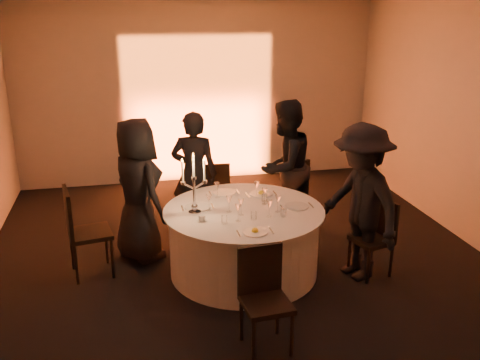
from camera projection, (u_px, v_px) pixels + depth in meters
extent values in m
plane|color=black|center=(244.00, 271.00, 6.20)|extent=(7.00, 7.00, 0.00)
plane|color=beige|center=(198.00, 93.00, 8.96)|extent=(7.00, 0.00, 7.00)
plane|color=beige|center=(410.00, 336.00, 2.48)|extent=(7.00, 0.00, 7.00)
cube|color=black|center=(203.00, 181.00, 9.14)|extent=(0.25, 0.12, 0.10)
cylinder|color=black|center=(244.00, 270.00, 6.19)|extent=(0.60, 0.60, 0.03)
cylinder|color=black|center=(244.00, 242.00, 6.08)|extent=(0.20, 0.20, 0.75)
cylinder|color=white|center=(244.00, 242.00, 6.08)|extent=(1.68, 1.68, 0.75)
cylinder|color=white|center=(244.00, 210.00, 5.95)|extent=(1.80, 1.80, 0.02)
cube|color=black|center=(90.00, 233.00, 5.99)|extent=(0.53, 0.53, 0.05)
cube|color=black|center=(68.00, 213.00, 5.82)|extent=(0.12, 0.46, 0.52)
cylinder|color=black|center=(112.00, 258.00, 5.97)|extent=(0.04, 0.04, 0.49)
cylinder|color=black|center=(106.00, 244.00, 6.31)|extent=(0.04, 0.04, 0.49)
cylinder|color=black|center=(76.00, 265.00, 5.83)|extent=(0.04, 0.04, 0.49)
cylinder|color=black|center=(72.00, 250.00, 6.17)|extent=(0.04, 0.04, 0.49)
cube|color=black|center=(215.00, 191.00, 7.55)|extent=(0.40, 0.40, 0.05)
cube|color=black|center=(216.00, 179.00, 7.31)|extent=(0.38, 0.05, 0.44)
cylinder|color=black|center=(224.00, 201.00, 7.80)|extent=(0.04, 0.04, 0.41)
cylinder|color=black|center=(202.00, 202.00, 7.74)|extent=(0.04, 0.04, 0.41)
cylinder|color=black|center=(228.00, 209.00, 7.49)|extent=(0.04, 0.04, 0.41)
cylinder|color=black|center=(205.00, 210.00, 7.44)|extent=(0.04, 0.04, 0.41)
cube|color=black|center=(290.00, 191.00, 7.57)|extent=(0.54, 0.54, 0.05)
cube|color=black|center=(300.00, 177.00, 7.38)|extent=(0.34, 0.25, 0.44)
cylinder|color=black|center=(287.00, 199.00, 7.86)|extent=(0.04, 0.04, 0.41)
cylinder|color=black|center=(273.00, 205.00, 7.63)|extent=(0.04, 0.04, 0.41)
cylinder|color=black|center=(306.00, 205.00, 7.65)|extent=(0.04, 0.04, 0.41)
cylinder|color=black|center=(291.00, 211.00, 7.42)|extent=(0.04, 0.04, 0.41)
cube|color=black|center=(371.00, 240.00, 6.01)|extent=(0.47, 0.47, 0.05)
cube|color=black|center=(385.00, 218.00, 6.01)|extent=(0.14, 0.38, 0.44)
cylinder|color=black|center=(349.00, 254.00, 6.14)|extent=(0.04, 0.04, 0.41)
cylinder|color=black|center=(368.00, 266.00, 5.87)|extent=(0.04, 0.04, 0.41)
cylinder|color=black|center=(372.00, 249.00, 6.29)|extent=(0.04, 0.04, 0.41)
cylinder|color=black|center=(391.00, 260.00, 6.01)|extent=(0.04, 0.04, 0.41)
cube|color=black|center=(266.00, 304.00, 4.69)|extent=(0.44, 0.44, 0.05)
cube|color=black|center=(260.00, 269.00, 4.77)|extent=(0.41, 0.07, 0.47)
cylinder|color=black|center=(254.00, 342.00, 4.55)|extent=(0.04, 0.04, 0.44)
cylinder|color=black|center=(292.00, 334.00, 4.65)|extent=(0.04, 0.04, 0.44)
cylinder|color=black|center=(241.00, 319.00, 4.87)|extent=(0.04, 0.04, 0.44)
cylinder|color=black|center=(277.00, 313.00, 4.97)|extent=(0.04, 0.04, 0.44)
imported|color=black|center=(138.00, 190.00, 6.28)|extent=(0.89, 1.00, 1.72)
imported|color=black|center=(194.00, 174.00, 6.97)|extent=(0.70, 0.56, 1.66)
imported|color=black|center=(285.00, 167.00, 7.05)|extent=(1.10, 1.06, 1.79)
imported|color=black|center=(360.00, 203.00, 5.84)|extent=(0.94, 1.28, 1.76)
cylinder|color=white|center=(198.00, 207.00, 6.00)|extent=(0.29, 0.29, 0.01)
cube|color=silver|center=(182.00, 208.00, 5.96)|extent=(0.01, 0.17, 0.01)
cube|color=silver|center=(212.00, 206.00, 6.03)|extent=(0.02, 0.17, 0.01)
cylinder|color=white|center=(224.00, 192.00, 6.46)|extent=(0.29, 0.29, 0.01)
cube|color=silver|center=(210.00, 193.00, 6.43)|extent=(0.02, 0.17, 0.01)
cube|color=silver|center=(238.00, 191.00, 6.50)|extent=(0.01, 0.17, 0.01)
cylinder|color=white|center=(261.00, 194.00, 6.40)|extent=(0.27, 0.27, 0.01)
cube|color=silver|center=(247.00, 195.00, 6.37)|extent=(0.02, 0.17, 0.01)
cube|color=silver|center=(275.00, 193.00, 6.44)|extent=(0.02, 0.17, 0.01)
sphere|color=yellow|center=(261.00, 191.00, 6.39)|extent=(0.07, 0.07, 0.07)
cylinder|color=white|center=(297.00, 206.00, 6.02)|extent=(0.27, 0.27, 0.01)
cube|color=silver|center=(282.00, 208.00, 5.99)|extent=(0.02, 0.17, 0.01)
cube|color=silver|center=(311.00, 205.00, 6.06)|extent=(0.01, 0.17, 0.01)
cylinder|color=white|center=(255.00, 232.00, 5.35)|extent=(0.26, 0.26, 0.01)
cube|color=silver|center=(238.00, 234.00, 5.32)|extent=(0.02, 0.17, 0.01)
cube|color=silver|center=(271.00, 231.00, 5.39)|extent=(0.02, 0.17, 0.01)
sphere|color=yellow|center=(255.00, 228.00, 5.34)|extent=(0.07, 0.07, 0.07)
cylinder|color=white|center=(202.00, 221.00, 5.63)|extent=(0.11, 0.11, 0.01)
cylinder|color=white|center=(202.00, 218.00, 5.62)|extent=(0.07, 0.07, 0.06)
cylinder|color=silver|center=(195.00, 212.00, 5.84)|extent=(0.14, 0.14, 0.02)
sphere|color=silver|center=(195.00, 207.00, 5.82)|extent=(0.07, 0.07, 0.07)
cylinder|color=silver|center=(194.00, 195.00, 5.78)|extent=(0.03, 0.03, 0.36)
cylinder|color=silver|center=(194.00, 178.00, 5.71)|extent=(0.06, 0.06, 0.03)
cylinder|color=white|center=(193.00, 167.00, 5.67)|extent=(0.02, 0.02, 0.23)
cone|color=orange|center=(193.00, 154.00, 5.63)|extent=(0.02, 0.02, 0.04)
cylinder|color=silver|center=(189.00, 186.00, 5.73)|extent=(0.13, 0.02, 0.09)
cylinder|color=silver|center=(183.00, 183.00, 5.71)|extent=(0.06, 0.06, 0.03)
cylinder|color=white|center=(183.00, 172.00, 5.67)|extent=(0.02, 0.02, 0.23)
cone|color=orange|center=(182.00, 160.00, 5.62)|extent=(0.02, 0.02, 0.04)
cylinder|color=silver|center=(199.00, 185.00, 5.75)|extent=(0.13, 0.02, 0.09)
cylinder|color=silver|center=(205.00, 182.00, 5.75)|extent=(0.06, 0.06, 0.03)
cylinder|color=white|center=(204.00, 171.00, 5.72)|extent=(0.02, 0.02, 0.23)
cone|color=orange|center=(204.00, 158.00, 5.67)|extent=(0.02, 0.02, 0.04)
cylinder|color=white|center=(256.00, 197.00, 6.33)|extent=(0.06, 0.06, 0.01)
cylinder|color=white|center=(256.00, 192.00, 6.31)|extent=(0.01, 0.01, 0.10)
cone|color=white|center=(257.00, 185.00, 6.29)|extent=(0.07, 0.07, 0.09)
cylinder|color=white|center=(229.00, 212.00, 5.87)|extent=(0.06, 0.06, 0.01)
cylinder|color=white|center=(229.00, 207.00, 5.86)|extent=(0.01, 0.01, 0.10)
cone|color=white|center=(229.00, 200.00, 5.83)|extent=(0.07, 0.07, 0.09)
cylinder|color=white|center=(264.00, 204.00, 6.11)|extent=(0.06, 0.06, 0.01)
cylinder|color=white|center=(264.00, 199.00, 6.09)|extent=(0.01, 0.01, 0.10)
cone|color=white|center=(264.00, 192.00, 6.07)|extent=(0.07, 0.07, 0.09)
cylinder|color=white|center=(209.00, 210.00, 5.92)|extent=(0.06, 0.06, 0.01)
cylinder|color=white|center=(209.00, 206.00, 5.90)|extent=(0.01, 0.01, 0.10)
cone|color=white|center=(209.00, 198.00, 5.87)|extent=(0.07, 0.07, 0.09)
cylinder|color=white|center=(241.00, 215.00, 5.79)|extent=(0.06, 0.06, 0.01)
cylinder|color=white|center=(241.00, 211.00, 5.77)|extent=(0.01, 0.01, 0.10)
cone|color=white|center=(241.00, 203.00, 5.74)|extent=(0.07, 0.07, 0.09)
cylinder|color=white|center=(278.00, 212.00, 5.88)|extent=(0.06, 0.06, 0.01)
cylinder|color=white|center=(278.00, 207.00, 5.86)|extent=(0.01, 0.01, 0.10)
cone|color=white|center=(278.00, 200.00, 5.83)|extent=(0.07, 0.07, 0.09)
cylinder|color=white|center=(238.00, 221.00, 5.63)|extent=(0.06, 0.06, 0.01)
cylinder|color=white|center=(238.00, 216.00, 5.62)|extent=(0.01, 0.01, 0.10)
cone|color=white|center=(238.00, 208.00, 5.59)|extent=(0.07, 0.07, 0.09)
cylinder|color=white|center=(269.00, 217.00, 5.75)|extent=(0.06, 0.06, 0.01)
cylinder|color=white|center=(269.00, 212.00, 5.73)|extent=(0.01, 0.01, 0.10)
cone|color=white|center=(269.00, 204.00, 5.70)|extent=(0.07, 0.07, 0.09)
cylinder|color=white|center=(217.00, 198.00, 6.30)|extent=(0.06, 0.06, 0.01)
cylinder|color=white|center=(217.00, 193.00, 6.28)|extent=(0.01, 0.01, 0.10)
cone|color=white|center=(217.00, 186.00, 6.26)|extent=(0.07, 0.07, 0.09)
cylinder|color=white|center=(283.00, 212.00, 5.75)|extent=(0.07, 0.07, 0.09)
cylinder|color=white|center=(264.00, 197.00, 6.18)|extent=(0.07, 0.07, 0.09)
cylinder|color=white|center=(224.00, 220.00, 5.56)|extent=(0.07, 0.07, 0.09)
cylinder|color=white|center=(254.00, 216.00, 5.65)|extent=(0.07, 0.07, 0.09)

